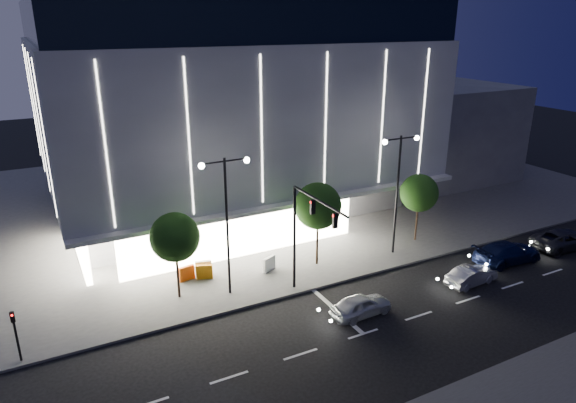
% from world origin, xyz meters
% --- Properties ---
extents(ground, '(160.00, 160.00, 0.00)m').
position_xyz_m(ground, '(0.00, 0.00, 0.00)').
color(ground, black).
rests_on(ground, ground).
extents(sidewalk_museum, '(70.00, 40.00, 0.15)m').
position_xyz_m(sidewalk_museum, '(5.00, 24.00, 0.07)').
color(sidewalk_museum, '#474747').
rests_on(sidewalk_museum, ground).
extents(museum, '(30.00, 25.80, 18.00)m').
position_xyz_m(museum, '(2.98, 22.31, 9.27)').
color(museum, '#4C4C51').
rests_on(museum, ground).
extents(annex_building, '(16.00, 20.00, 10.00)m').
position_xyz_m(annex_building, '(26.00, 24.00, 5.00)').
color(annex_building, '#4C4C51').
rests_on(annex_building, ground).
extents(traffic_mast, '(0.33, 5.89, 7.07)m').
position_xyz_m(traffic_mast, '(1.00, 3.34, 5.03)').
color(traffic_mast, black).
rests_on(traffic_mast, ground).
extents(street_lamp_west, '(3.16, 0.36, 9.00)m').
position_xyz_m(street_lamp_west, '(-3.00, 6.00, 5.96)').
color(street_lamp_west, black).
rests_on(street_lamp_west, ground).
extents(street_lamp_east, '(3.16, 0.36, 9.00)m').
position_xyz_m(street_lamp_east, '(10.00, 6.00, 5.96)').
color(street_lamp_east, black).
rests_on(street_lamp_east, ground).
extents(ped_signal_far, '(0.22, 0.24, 3.00)m').
position_xyz_m(ped_signal_far, '(-15.00, 4.50, 1.89)').
color(ped_signal_far, black).
rests_on(ped_signal_far, ground).
extents(tree_left, '(3.02, 3.02, 5.72)m').
position_xyz_m(tree_left, '(-5.97, 7.02, 4.03)').
color(tree_left, black).
rests_on(tree_left, ground).
extents(tree_mid, '(3.25, 3.25, 6.15)m').
position_xyz_m(tree_mid, '(4.03, 7.02, 4.33)').
color(tree_mid, black).
rests_on(tree_mid, ground).
extents(tree_right, '(2.91, 2.91, 5.51)m').
position_xyz_m(tree_right, '(13.03, 7.02, 3.88)').
color(tree_right, black).
rests_on(tree_right, ground).
extents(car_lead, '(3.93, 1.72, 1.32)m').
position_xyz_m(car_lead, '(3.00, 0.18, 0.66)').
color(car_lead, silver).
rests_on(car_lead, ground).
extents(car_second, '(3.85, 1.57, 1.24)m').
position_xyz_m(car_second, '(11.67, -0.08, 0.62)').
color(car_second, '#B5B7BE').
rests_on(car_second, ground).
extents(car_third, '(5.43, 2.43, 1.55)m').
position_xyz_m(car_third, '(16.43, 1.13, 0.77)').
color(car_third, '#111A42').
rests_on(car_third, ground).
extents(car_fourth, '(5.35, 2.84, 1.43)m').
position_xyz_m(car_fourth, '(22.24, 0.85, 0.72)').
color(car_fourth, '#313237').
rests_on(car_fourth, ground).
extents(barrier_a, '(1.12, 0.63, 1.00)m').
position_xyz_m(barrier_a, '(-3.82, 8.53, 0.65)').
color(barrier_a, '#C96B0B').
rests_on(barrier_a, sidewalk_museum).
extents(barrier_b, '(1.13, 0.51, 1.00)m').
position_xyz_m(barrier_b, '(-3.68, 9.15, 0.65)').
color(barrier_b, silver).
rests_on(barrier_b, sidewalk_museum).
extents(barrier_c, '(1.13, 0.43, 1.00)m').
position_xyz_m(barrier_c, '(-4.94, 8.90, 0.65)').
color(barrier_c, '#FF580E').
rests_on(barrier_c, sidewalk_museum).
extents(barrier_d, '(1.11, 0.68, 1.00)m').
position_xyz_m(barrier_d, '(0.53, 7.63, 0.65)').
color(barrier_d, white).
rests_on(barrier_d, sidewalk_museum).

